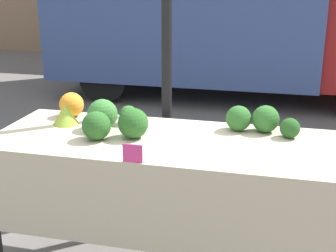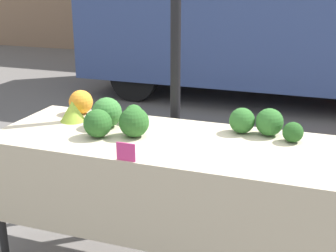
{
  "view_description": "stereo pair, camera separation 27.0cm",
  "coord_description": "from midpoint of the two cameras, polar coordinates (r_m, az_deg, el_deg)",
  "views": [
    {
      "loc": [
        0.6,
        -2.49,
        1.8
      ],
      "look_at": [
        0.0,
        0.0,
        0.95
      ],
      "focal_mm": 50.0,
      "sensor_mm": 36.0,
      "label": 1
    },
    {
      "loc": [
        0.86,
        -2.41,
        1.8
      ],
      "look_at": [
        0.0,
        0.0,
        0.95
      ],
      "focal_mm": 50.0,
      "sensor_mm": 36.0,
      "label": 2
    }
  ],
  "objects": [
    {
      "name": "orange_cauliflower",
      "position": [
        3.22,
        -14.05,
        2.52
      ],
      "size": [
        0.16,
        0.16,
        0.16
      ],
      "color": "orange",
      "rests_on": "market_table"
    },
    {
      "name": "broccoli_head_3",
      "position": [
        2.85,
        9.19,
        0.82
      ],
      "size": [
        0.16,
        0.16,
        0.16
      ],
      "color": "#2D6628",
      "rests_on": "market_table"
    },
    {
      "name": "tent_pole",
      "position": [
        3.2,
        -2.59,
        6.13
      ],
      "size": [
        0.07,
        0.07,
        2.25
      ],
      "color": "black",
      "rests_on": "ground_plane"
    },
    {
      "name": "broccoli_head_0",
      "position": [
        2.78,
        11.99,
        -0.29
      ],
      "size": [
        0.12,
        0.12,
        0.12
      ],
      "color": "#23511E",
      "rests_on": "market_table"
    },
    {
      "name": "broccoli_head_2",
      "position": [
        2.86,
        5.95,
        0.9
      ],
      "size": [
        0.16,
        0.16,
        0.16
      ],
      "color": "#2D6628",
      "rests_on": "market_table"
    },
    {
      "name": "parked_truck",
      "position": [
        7.07,
        5.52,
        14.92
      ],
      "size": [
        5.19,
        2.05,
        2.64
      ],
      "color": "#384C84",
      "rests_on": "ground_plane"
    },
    {
      "name": "market_table",
      "position": [
        2.7,
        -3.2,
        -4.33
      ],
      "size": [
        2.08,
        0.79,
        0.87
      ],
      "color": "beige",
      "rests_on": "ground_plane"
    },
    {
      "name": "price_sign",
      "position": [
        2.39,
        -7.57,
        -3.4
      ],
      "size": [
        0.1,
        0.01,
        0.1
      ],
      "color": "#E53D84",
      "rests_on": "market_table"
    },
    {
      "name": "broccoli_head_6",
      "position": [
        2.74,
        -11.54,
        -0.01
      ],
      "size": [
        0.17,
        0.17,
        0.17
      ],
      "color": "#285B23",
      "rests_on": "market_table"
    },
    {
      "name": "broccoli_head_4",
      "position": [
        2.73,
        -7.09,
        0.29
      ],
      "size": [
        0.18,
        0.18,
        0.18
      ],
      "color": "#285B23",
      "rests_on": "market_table"
    },
    {
      "name": "broccoli_head_1",
      "position": [
        3.0,
        -7.41,
        1.32
      ],
      "size": [
        0.12,
        0.12,
        0.12
      ],
      "color": "#2D6628",
      "rests_on": "market_table"
    },
    {
      "name": "romanesco_head",
      "position": [
        3.07,
        -14.89,
        1.37
      ],
      "size": [
        0.17,
        0.17,
        0.13
      ],
      "color": "#93B238",
      "rests_on": "market_table"
    },
    {
      "name": "broccoli_head_5",
      "position": [
        2.91,
        -10.63,
        1.36
      ],
      "size": [
        0.19,
        0.19,
        0.19
      ],
      "color": "#387533",
      "rests_on": "market_table"
    }
  ]
}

